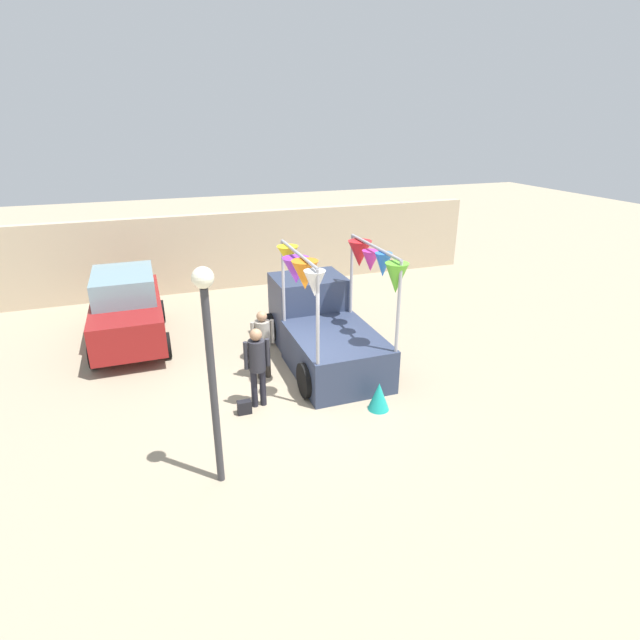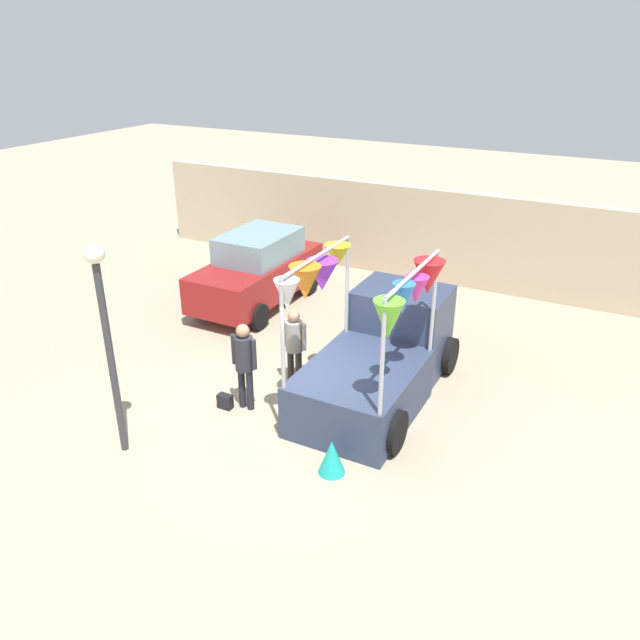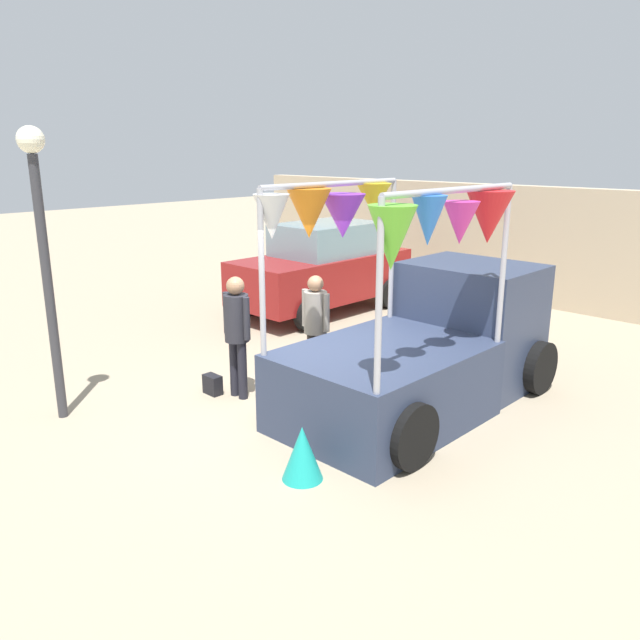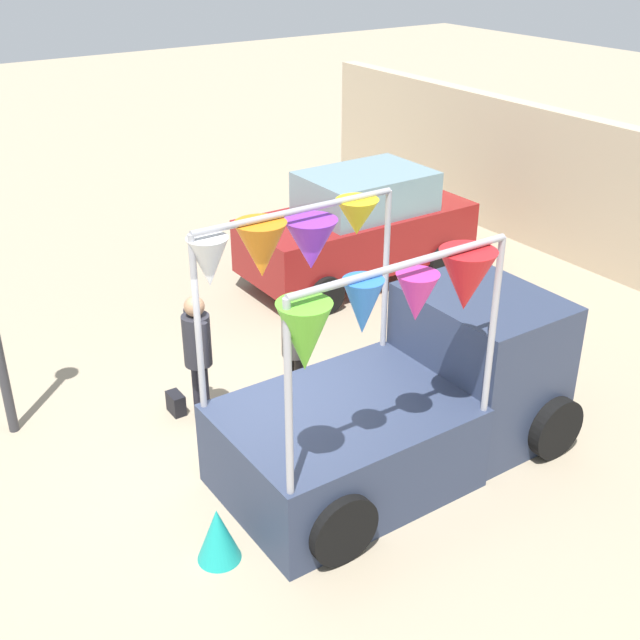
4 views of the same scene
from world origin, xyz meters
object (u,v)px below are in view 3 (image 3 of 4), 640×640
parked_car (323,268)px  street_lamp (42,233)px  handbag (213,385)px  person_vendor (316,319)px  folded_kite_bundle_teal (302,453)px  person_customer (237,325)px  vendor_truck (429,337)px

parked_car → street_lamp: (1.36, -6.32, 1.46)m
parked_car → handbag: 5.03m
parked_car → handbag: (2.13, -4.49, -0.80)m
handbag → street_lamp: 3.02m
person_vendor → folded_kite_bundle_teal: person_vendor is taller
person_customer → street_lamp: street_lamp is taller
person_customer → street_lamp: 2.69m
handbag → person_customer: bearing=29.7°
vendor_truck → folded_kite_bundle_teal: 2.77m
person_customer → person_vendor: 1.21m
vendor_truck → street_lamp: (-3.11, -3.75, 1.48)m
vendor_truck → street_lamp: street_lamp is taller
handbag → vendor_truck: bearing=39.3°
person_customer → folded_kite_bundle_teal: (2.27, -0.96, -0.75)m
street_lamp → folded_kite_bundle_teal: bearing=17.5°
person_vendor → street_lamp: (-1.51, -3.18, 1.42)m
street_lamp → folded_kite_bundle_teal: (3.39, 1.07, -2.11)m
handbag → folded_kite_bundle_teal: size_ratio=0.47×
parked_car → person_vendor: parked_car is taller
vendor_truck → handbag: bearing=-140.7°
parked_car → folded_kite_bundle_teal: (4.76, -5.25, -0.64)m
parked_car → person_customer: (2.48, -4.29, 0.10)m
handbag → parked_car: bearing=115.4°
vendor_truck → street_lamp: size_ratio=1.12×
person_vendor → folded_kite_bundle_teal: size_ratio=2.72×
person_customer → street_lamp: size_ratio=0.47×
parked_car → handbag: parked_car is taller
person_customer → person_vendor: bearing=71.2°
person_vendor → folded_kite_bundle_teal: 2.91m
vendor_truck → person_customer: 2.63m
person_customer → person_vendor: person_customer is taller
person_customer → person_vendor: (0.39, 1.15, -0.06)m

